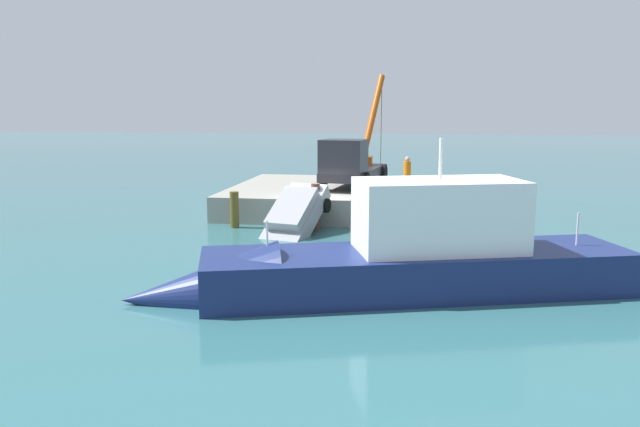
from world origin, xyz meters
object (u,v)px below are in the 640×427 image
crane_truck (351,163)px  moored_yacht (363,279)px  salvaged_car (293,219)px  dock_worker (407,176)px

crane_truck → moored_yacht: 15.22m
crane_truck → salvaged_car: bearing=-15.5°
dock_worker → moored_yacht: 12.41m
dock_worker → moored_yacht: moored_yacht is taller
crane_truck → moored_yacht: crane_truck is taller
salvaged_car → moored_yacht: (8.48, 3.78, -0.19)m
crane_truck → salvaged_car: (6.47, -1.80, -1.85)m
dock_worker → salvaged_car: 6.24m
crane_truck → moored_yacht: bearing=7.6°
salvaged_car → crane_truck: bearing=164.5°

